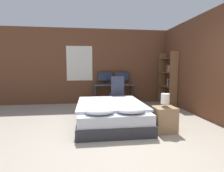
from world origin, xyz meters
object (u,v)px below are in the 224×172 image
object	(u,v)px
desk	(114,87)
monitor_left	(105,77)
nightstand	(165,119)
computer_mouse	(123,84)
bed	(111,113)
monitor_right	(122,77)
bedside_lamp	(165,99)
keyboard	(115,84)
office_chair	(117,96)
bookshelf	(169,76)

from	to	relation	value
desk	monitor_left	xyz separation A→B (m)	(-0.31, 0.22, 0.33)
nightstand	computer_mouse	distance (m)	2.61
bed	monitor_right	world-z (taller)	monitor_right
desk	bedside_lamp	bearing A→B (deg)	-76.98
monitor_left	keyboard	xyz separation A→B (m)	(0.31, -0.44, -0.23)
desk	monitor_left	bearing A→B (deg)	144.53
monitor_left	keyboard	bearing A→B (deg)	-54.73
office_chair	bookshelf	size ratio (longest dim) A/B	0.57
monitor_right	bookshelf	distance (m)	1.65
desk	bookshelf	size ratio (longest dim) A/B	0.79
bookshelf	computer_mouse	bearing A→B (deg)	176.78
bedside_lamp	nightstand	bearing A→B (deg)	45.00
desk	keyboard	world-z (taller)	keyboard
bed	computer_mouse	world-z (taller)	computer_mouse
bed	monitor_left	world-z (taller)	monitor_left
office_chair	monitor_right	bearing A→B (deg)	70.41
monitor_left	bedside_lamp	bearing A→B (deg)	-72.37
desk	monitor_right	bearing A→B (deg)	35.47
office_chair	computer_mouse	bearing A→B (deg)	58.80
bed	nightstand	world-z (taller)	bed
nightstand	computer_mouse	size ratio (longest dim) A/B	7.27
desk	office_chair	size ratio (longest dim) A/B	1.39
nightstand	bookshelf	size ratio (longest dim) A/B	0.28
bedside_lamp	monitor_left	xyz separation A→B (m)	(-0.95, 2.98, 0.30)
desk	bookshelf	world-z (taller)	bookshelf
keyboard	bookshelf	bearing A→B (deg)	-2.74
monitor_right	office_chair	distance (m)	1.14
desk	computer_mouse	distance (m)	0.37
bed	keyboard	distance (m)	1.96
bed	bookshelf	bearing A→B (deg)	37.98
bedside_lamp	keyboard	distance (m)	2.62
bed	bedside_lamp	distance (m)	1.31
keyboard	monitor_right	bearing A→B (deg)	54.73
desk	office_chair	xyz separation A→B (m)	(-0.03, -0.72, -0.23)
monitor_left	keyboard	size ratio (longest dim) A/B	1.43
computer_mouse	bedside_lamp	bearing A→B (deg)	-81.95
desk	keyboard	size ratio (longest dim) A/B	3.86
monitor_left	office_chair	size ratio (longest dim) A/B	0.52
keyboard	office_chair	size ratio (longest dim) A/B	0.36
office_chair	desk	bearing A→B (deg)	88.00
bed	nightstand	bearing A→B (deg)	-33.96
desk	computer_mouse	world-z (taller)	computer_mouse
monitor_right	office_chair	size ratio (longest dim) A/B	0.52
keyboard	computer_mouse	xyz separation A→B (m)	(0.28, 0.00, 0.01)
monitor_left	computer_mouse	bearing A→B (deg)	-36.63
nightstand	desk	size ratio (longest dim) A/B	0.35
keyboard	office_chair	world-z (taller)	office_chair
monitor_right	computer_mouse	bearing A→B (deg)	-93.96
bed	monitor_right	size ratio (longest dim) A/B	3.88
computer_mouse	office_chair	xyz separation A→B (m)	(-0.30, -0.50, -0.34)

